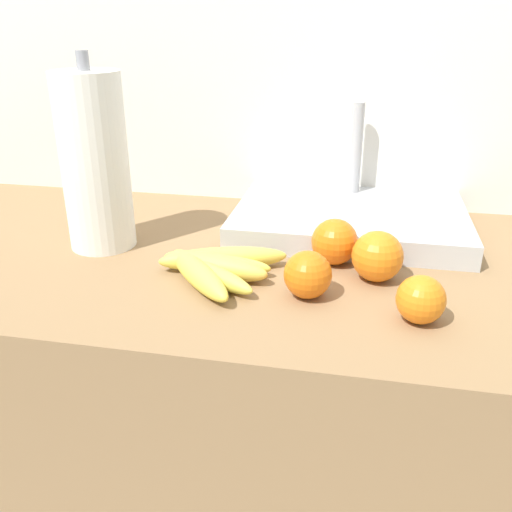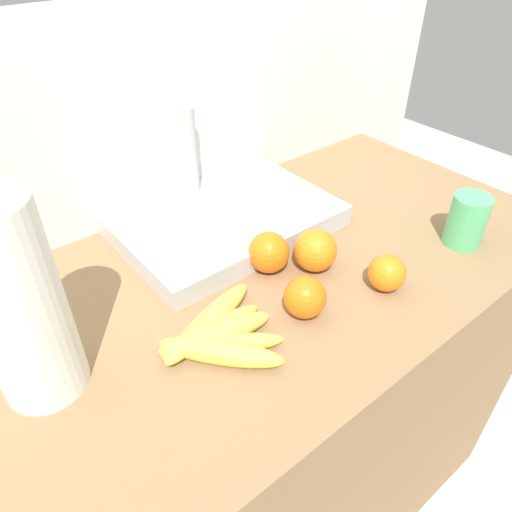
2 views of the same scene
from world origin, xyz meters
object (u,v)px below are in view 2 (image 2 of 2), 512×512
object	(u,v)px
orange_center	(305,297)
sink_basin	(224,217)
orange_front	(269,252)
orange_back_left	(387,273)
banana_bunch	(216,336)
orange_far_right	(315,250)
mug	(467,221)
paper_towel_roll	(17,305)

from	to	relation	value
orange_center	sink_basin	bearing A→B (deg)	80.62
orange_front	orange_back_left	bearing A→B (deg)	-53.32
banana_bunch	sink_basin	world-z (taller)	sink_basin
banana_bunch	orange_center	xyz separation A→B (m)	(0.15, -0.03, 0.02)
orange_center	orange_back_left	xyz separation A→B (m)	(0.15, -0.04, -0.00)
orange_far_right	orange_front	size ratio (longest dim) A/B	1.04
orange_front	mug	size ratio (longest dim) A/B	0.74
banana_bunch	orange_far_right	distance (m)	0.25
paper_towel_roll	orange_center	bearing A→B (deg)	-18.41
banana_bunch	orange_center	size ratio (longest dim) A/B	2.96
banana_bunch	orange_far_right	world-z (taller)	orange_far_right
orange_front	banana_bunch	bearing A→B (deg)	-153.07
orange_center	mug	distance (m)	0.38
orange_front	paper_towel_roll	bearing A→B (deg)	-179.95
orange_front	mug	distance (m)	0.39
orange_front	orange_center	size ratio (longest dim) A/B	1.08
orange_back_left	mug	size ratio (longest dim) A/B	0.64
orange_back_left	mug	world-z (taller)	mug
orange_far_right	orange_front	distance (m)	0.08
sink_basin	orange_far_right	bearing A→B (deg)	-76.91
orange_back_left	orange_far_right	bearing A→B (deg)	115.65
orange_center	sink_basin	size ratio (longest dim) A/B	0.16
orange_front	orange_back_left	xyz separation A→B (m)	(0.12, -0.17, -0.01)
orange_far_right	mug	xyz separation A→B (m)	(0.28, -0.12, 0.01)
banana_bunch	paper_towel_roll	distance (m)	0.27
orange_far_right	paper_towel_roll	distance (m)	0.49
sink_basin	mug	distance (m)	0.47
mug	orange_front	bearing A→B (deg)	153.40
orange_center	sink_basin	xyz separation A→B (m)	(0.05, 0.29, -0.01)
orange_center	sink_basin	distance (m)	0.29
paper_towel_roll	mug	distance (m)	0.78
orange_front	orange_back_left	distance (m)	0.21
sink_basin	orange_center	bearing A→B (deg)	-99.38
paper_towel_roll	sink_basin	world-z (taller)	paper_towel_roll
banana_bunch	sink_basin	bearing A→B (deg)	52.05
orange_front	paper_towel_roll	world-z (taller)	paper_towel_roll
orange_front	orange_center	distance (m)	0.13
orange_far_right	orange_back_left	xyz separation A→B (m)	(0.06, -0.12, -0.01)
orange_far_right	paper_towel_roll	size ratio (longest dim) A/B	0.24
banana_bunch	orange_front	world-z (taller)	orange_front
orange_back_left	mug	xyz separation A→B (m)	(0.22, -0.01, 0.02)
orange_center	mug	xyz separation A→B (m)	(0.38, -0.05, 0.02)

